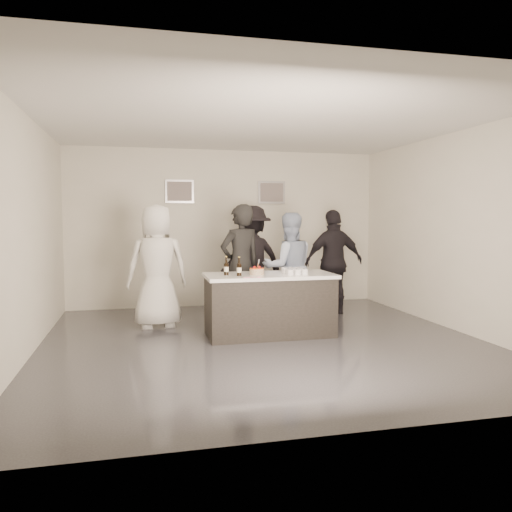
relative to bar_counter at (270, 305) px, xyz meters
name	(u,v)px	position (x,y,z in m)	size (l,w,h in m)	color
floor	(264,341)	(-0.16, -0.34, -0.45)	(6.00, 6.00, 0.00)	#3D3D42
ceiling	(265,121)	(-0.16, -0.34, 2.55)	(6.00, 6.00, 0.00)	white
wall_back	(226,228)	(-0.16, 2.66, 1.05)	(6.00, 0.04, 3.00)	silver
wall_front	(360,246)	(-0.16, -3.34, 1.05)	(6.00, 0.04, 3.00)	silver
wall_left	(27,235)	(-3.16, -0.34, 1.05)	(0.04, 6.00, 3.00)	silver
wall_right	(458,232)	(2.84, -0.34, 1.05)	(0.04, 6.00, 3.00)	silver
picture_left	(179,191)	(-1.06, 2.63, 1.75)	(0.54, 0.04, 0.44)	#B2B2B7
picture_right	(272,192)	(0.74, 2.63, 1.75)	(0.54, 0.04, 0.44)	#B2B2B7
bar_counter	(270,305)	(0.00, 0.00, 0.00)	(1.86, 0.86, 0.90)	white
cake	(257,272)	(-0.19, -0.01, 0.49)	(0.21, 0.21, 0.08)	orange
beer_bottle_a	(226,266)	(-0.64, -0.01, 0.58)	(0.07, 0.07, 0.26)	black
beer_bottle_b	(239,267)	(-0.48, -0.15, 0.58)	(0.07, 0.07, 0.26)	black
tumbler_cluster	(294,271)	(0.36, -0.04, 0.49)	(0.30, 0.40, 0.08)	orange
candles	(253,277)	(-0.32, -0.35, 0.45)	(0.24, 0.08, 0.01)	pink
person_main_black	(241,266)	(-0.28, 0.72, 0.51)	(0.70, 0.46, 1.92)	black
person_main_blue	(289,267)	(0.55, 0.86, 0.45)	(0.87, 0.68, 1.79)	#A1B2D2
person_guest_left	(157,266)	(-1.56, 0.93, 0.51)	(0.94, 0.61, 1.92)	white
person_guest_right	(334,262)	(1.53, 1.33, 0.47)	(1.08, 0.45, 1.85)	black
person_guest_back	(252,259)	(0.15, 1.83, 0.51)	(1.24, 0.71, 1.92)	black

